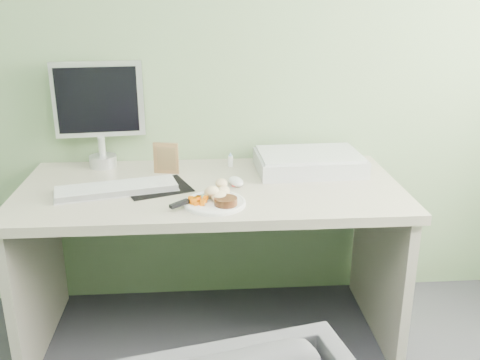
{
  "coord_description": "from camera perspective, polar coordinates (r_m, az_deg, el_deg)",
  "views": [
    {
      "loc": [
        -0.03,
        -0.48,
        1.51
      ],
      "look_at": [
        0.12,
        1.5,
        0.8
      ],
      "focal_mm": 40.0,
      "sensor_mm": 36.0,
      "label": 1
    }
  ],
  "objects": [
    {
      "name": "wall_back",
      "position": [
        2.49,
        -3.63,
        15.98
      ],
      "size": [
        3.5,
        0.0,
        3.5
      ],
      "primitive_type": "plane",
      "rotation": [
        1.57,
        0.0,
        0.0
      ],
      "color": "#6C8960",
      "rests_on": "floor"
    },
    {
      "name": "desk",
      "position": [
        2.32,
        -3.09,
        -4.86
      ],
      "size": [
        1.6,
        0.75,
        0.73
      ],
      "color": "beige",
      "rests_on": "floor"
    },
    {
      "name": "plate",
      "position": [
        2.05,
        -2.7,
        -2.49
      ],
      "size": [
        0.24,
        0.24,
        0.01
      ],
      "primitive_type": "cylinder",
      "color": "white",
      "rests_on": "desk"
    },
    {
      "name": "steak",
      "position": [
        2.01,
        -1.53,
        -2.28
      ],
      "size": [
        0.11,
        0.11,
        0.03
      ],
      "primitive_type": "cylinder",
      "rotation": [
        0.0,
        0.0,
        -0.27
      ],
      "color": "black",
      "rests_on": "plate"
    },
    {
      "name": "potato_pile",
      "position": [
        2.09,
        -2.15,
        -0.99
      ],
      "size": [
        0.12,
        0.1,
        0.06
      ],
      "primitive_type": "ellipsoid",
      "rotation": [
        0.0,
        0.0,
        0.17
      ],
      "color": "tan",
      "rests_on": "plate"
    },
    {
      "name": "carrot_heap",
      "position": [
        2.03,
        -4.45,
        -1.95
      ],
      "size": [
        0.08,
        0.07,
        0.04
      ],
      "primitive_type": "cube",
      "rotation": [
        0.0,
        0.0,
        0.3
      ],
      "color": "orange",
      "rests_on": "plate"
    },
    {
      "name": "steak_knife",
      "position": [
        2.02,
        -5.73,
        -2.29
      ],
      "size": [
        0.17,
        0.17,
        0.02
      ],
      "rotation": [
        0.0,
        0.0,
        0.76
      ],
      "color": "silver",
      "rests_on": "plate"
    },
    {
      "name": "mousepad",
      "position": [
        2.25,
        -8.84,
        -0.75
      ],
      "size": [
        0.32,
        0.3,
        0.0
      ],
      "primitive_type": "cube",
      "rotation": [
        0.0,
        0.0,
        0.38
      ],
      "color": "black",
      "rests_on": "desk"
    },
    {
      "name": "keyboard",
      "position": [
        2.23,
        -13.02,
        -0.85
      ],
      "size": [
        0.5,
        0.25,
        0.02
      ],
      "primitive_type": "cube",
      "rotation": [
        0.0,
        0.0,
        0.24
      ],
      "color": "white",
      "rests_on": "desk"
    },
    {
      "name": "computer_mouse",
      "position": [
        2.24,
        -0.42,
        -0.16
      ],
      "size": [
        0.08,
        0.11,
        0.03
      ],
      "primitive_type": "ellipsoid",
      "rotation": [
        0.0,
        0.0,
        0.29
      ],
      "color": "white",
      "rests_on": "desk"
    },
    {
      "name": "photo_frame",
      "position": [
        2.4,
        -7.9,
        2.32
      ],
      "size": [
        0.11,
        0.03,
        0.14
      ],
      "primitive_type": "cube",
      "rotation": [
        0.0,
        0.0,
        -0.19
      ],
      "color": "#9B6F48",
      "rests_on": "desk"
    },
    {
      "name": "eyedrop_bottle",
      "position": [
        2.48,
        -1.02,
        2.14
      ],
      "size": [
        0.02,
        0.02,
        0.07
      ],
      "color": "white",
      "rests_on": "desk"
    },
    {
      "name": "scanner",
      "position": [
        2.44,
        7.36,
        1.84
      ],
      "size": [
        0.48,
        0.33,
        0.07
      ],
      "primitive_type": "cube",
      "rotation": [
        0.0,
        0.0,
        0.04
      ],
      "color": "#ACB0B4",
      "rests_on": "desk"
    },
    {
      "name": "monitor",
      "position": [
        2.52,
        -14.8,
        7.38
      ],
      "size": [
        0.4,
        0.12,
        0.48
      ],
      "rotation": [
        0.0,
        0.0,
        0.1
      ],
      "color": "silver",
      "rests_on": "desk"
    }
  ]
}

